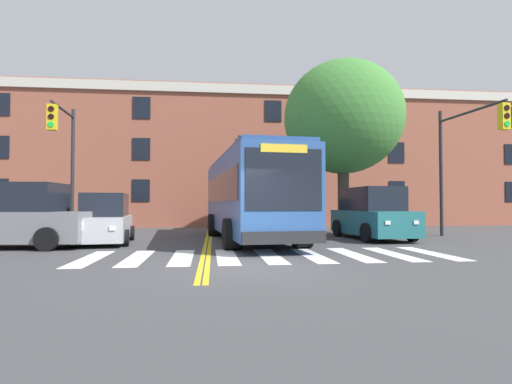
{
  "coord_description": "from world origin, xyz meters",
  "views": [
    {
      "loc": [
        -0.82,
        -9.62,
        1.49
      ],
      "look_at": [
        0.81,
        5.84,
        1.96
      ],
      "focal_mm": 28.0,
      "sensor_mm": 36.0,
      "label": 1
    }
  ],
  "objects": [
    {
      "name": "lane_line_yellow_outer",
      "position": [
        -0.97,
        15.78,
        0.0
      ],
      "size": [
        0.12,
        36.0,
        0.01
      ],
      "primitive_type": "cube",
      "color": "gold",
      "rests_on": "ground"
    },
    {
      "name": "car_tan_behind_bus",
      "position": [
        1.64,
        15.9,
        0.84
      ],
      "size": [
        2.01,
        4.23,
        1.83
      ],
      "color": "tan",
      "rests_on": "ground"
    },
    {
      "name": "car_grey_cross_street",
      "position": [
        -7.59,
        4.73,
        1.05
      ],
      "size": [
        5.12,
        2.42,
        2.21
      ],
      "color": "slate",
      "rests_on": "ground"
    },
    {
      "name": "traffic_light_overhead",
      "position": [
        0.35,
        8.85,
        3.19
      ],
      "size": [
        0.47,
        2.93,
        4.71
      ],
      "color": "#28282D",
      "rests_on": "ground"
    },
    {
      "name": "car_silver_near_lane",
      "position": [
        -4.92,
        5.98,
        0.86
      ],
      "size": [
        2.29,
        4.11,
        1.9
      ],
      "color": "#B7BABF",
      "rests_on": "ground"
    },
    {
      "name": "street_tree_curbside_large",
      "position": [
        5.63,
        9.78,
        5.86
      ],
      "size": [
        8.0,
        7.82,
        8.75
      ],
      "color": "#4C3D2D",
      "rests_on": "ground"
    },
    {
      "name": "building_facade",
      "position": [
        3.04,
        20.77,
        4.71
      ],
      "size": [
        42.32,
        9.25,
        9.41
      ],
      "color": "#9E5642",
      "rests_on": "ground"
    },
    {
      "name": "ground_plane",
      "position": [
        0.0,
        0.0,
        0.0
      ],
      "size": [
        120.0,
        120.0,
        0.0
      ],
      "primitive_type": "plane",
      "color": "#424244"
    },
    {
      "name": "car_teal_far_lane",
      "position": [
        5.91,
        6.87,
        1.04
      ],
      "size": [
        2.41,
        4.95,
        2.2
      ],
      "color": "#236B70",
      "rests_on": "ground"
    },
    {
      "name": "city_bus",
      "position": [
        0.64,
        6.82,
        1.87
      ],
      "size": [
        3.62,
        10.9,
        3.48
      ],
      "color": "#2D5699",
      "rests_on": "ground"
    },
    {
      "name": "traffic_light_near_corner",
      "position": [
        9.92,
        6.49,
        3.96
      ],
      "size": [
        0.5,
        4.08,
        5.89
      ],
      "color": "#28282D",
      "rests_on": "ground"
    },
    {
      "name": "lane_line_yellow_inner",
      "position": [
        -1.13,
        15.78,
        0.0
      ],
      "size": [
        0.12,
        36.0,
        0.01
      ],
      "primitive_type": "cube",
      "color": "gold",
      "rests_on": "ground"
    },
    {
      "name": "traffic_light_far_corner",
      "position": [
        -7.17,
        8.11,
        3.91
      ],
      "size": [
        0.43,
        3.05,
        5.83
      ],
      "color": "#28282D",
      "rests_on": "ground"
    },
    {
      "name": "crosswalk",
      "position": [
        0.78,
        1.78,
        0.0
      ],
      "size": [
        10.53,
        3.59,
        0.01
      ],
      "color": "white",
      "rests_on": "ground"
    }
  ]
}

